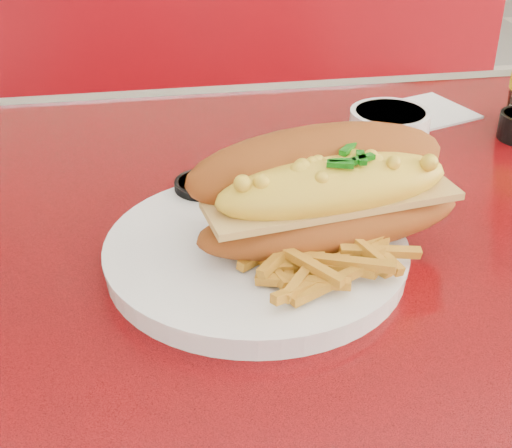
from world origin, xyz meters
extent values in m
cube|color=red|center=(0.00, 0.00, 0.75)|extent=(1.20, 0.80, 0.04)
cube|color=silver|center=(0.00, 0.40, 0.75)|extent=(1.22, 0.03, 0.04)
cube|color=maroon|center=(0.00, 0.78, 0.23)|extent=(1.20, 0.50, 0.45)
cube|color=maroon|center=(0.00, 1.00, 0.68)|extent=(1.20, 0.08, 0.45)
cylinder|color=white|center=(-0.15, -0.05, 0.78)|extent=(0.29, 0.29, 0.02)
cylinder|color=white|center=(-0.15, -0.05, 0.79)|extent=(0.30, 0.30, 0.00)
ellipsoid|color=#984A18|center=(-0.08, -0.06, 0.81)|extent=(0.25, 0.12, 0.05)
cube|color=tan|center=(-0.08, -0.06, 0.83)|extent=(0.23, 0.10, 0.01)
ellipsoid|color=yellow|center=(-0.08, -0.06, 0.85)|extent=(0.22, 0.10, 0.05)
ellipsoid|color=#984A18|center=(-0.09, -0.03, 0.85)|extent=(0.26, 0.13, 0.10)
cube|color=silver|center=(-0.10, -0.01, 0.79)|extent=(0.06, 0.10, 0.00)
cube|color=silver|center=(-0.13, 0.05, 0.79)|extent=(0.03, 0.03, 0.00)
cylinder|color=white|center=(0.04, 0.16, 0.80)|extent=(0.12, 0.12, 0.05)
cylinder|color=black|center=(0.04, 0.16, 0.82)|extent=(0.10, 0.10, 0.01)
cylinder|color=black|center=(-0.18, 0.06, 0.78)|extent=(0.08, 0.08, 0.03)
cylinder|color=#F49658|center=(-0.18, 0.06, 0.80)|extent=(0.07, 0.07, 0.01)
cube|color=white|center=(0.14, 0.27, 0.77)|extent=(0.13, 0.13, 0.00)
camera|label=1|loc=(-0.24, -0.58, 1.12)|focal=50.00mm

